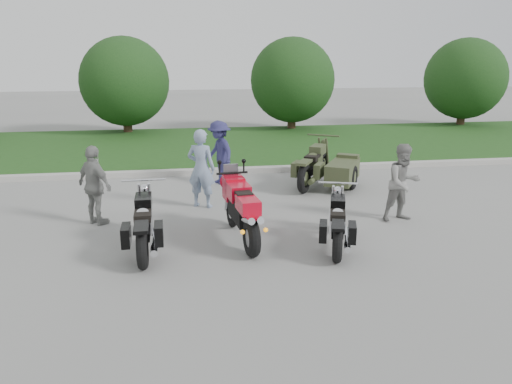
{
  "coord_description": "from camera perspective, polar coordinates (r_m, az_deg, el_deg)",
  "views": [
    {
      "loc": [
        -0.88,
        -7.85,
        3.32
      ],
      "look_at": [
        0.5,
        1.08,
        0.8
      ],
      "focal_mm": 35.0,
      "sensor_mm": 36.0,
      "label": 1
    }
  ],
  "objects": [
    {
      "name": "ground",
      "position": [
        8.57,
        -2.21,
        -7.22
      ],
      "size": [
        80.0,
        80.0,
        0.0
      ],
      "primitive_type": "plane",
      "color": "gray",
      "rests_on": "ground"
    },
    {
      "name": "grass_strip",
      "position": [
        18.31,
        -5.92,
        5.29
      ],
      "size": [
        60.0,
        8.0,
        0.14
      ],
      "primitive_type": "cube",
      "color": "#2A571E",
      "rests_on": "ground"
    },
    {
      "name": "cruiser_sidecar",
      "position": [
        12.83,
        8.47,
        2.55
      ],
      "size": [
        1.97,
        2.39,
        0.98
      ],
      "rotation": [
        0.0,
        0.0,
        -0.53
      ],
      "color": "black",
      "rests_on": "ground"
    },
    {
      "name": "tree_mid_right",
      "position": [
        21.93,
        4.18,
        12.62
      ],
      "size": [
        3.6,
        3.6,
        4.0
      ],
      "color": "#3F2B1C",
      "rests_on": "ground"
    },
    {
      "name": "person_stripe",
      "position": [
        11.04,
        -6.28,
        2.69
      ],
      "size": [
        0.75,
        0.65,
        1.75
      ],
      "primitive_type": "imported",
      "rotation": [
        0.0,
        0.0,
        2.7
      ],
      "color": "#8194B0",
      "rests_on": "ground"
    },
    {
      "name": "curb",
      "position": [
        14.25,
        -5.02,
        2.38
      ],
      "size": [
        60.0,
        0.3,
        0.15
      ],
      "primitive_type": "cube",
      "color": "#ABA8A1",
      "rests_on": "ground"
    },
    {
      "name": "tree_far_right",
      "position": [
        24.96,
        22.79,
        11.84
      ],
      "size": [
        3.6,
        3.6,
        4.0
      ],
      "color": "#3F2B1C",
      "rests_on": "ground"
    },
    {
      "name": "cruiser_left",
      "position": [
        8.77,
        -12.66,
        -3.88
      ],
      "size": [
        0.41,
        2.32,
        0.89
      ],
      "rotation": [
        0.0,
        0.0,
        0.02
      ],
      "color": "black",
      "rests_on": "ground"
    },
    {
      "name": "sportbike_red",
      "position": [
        8.96,
        -1.67,
        -1.93
      ],
      "size": [
        0.52,
        2.24,
        1.06
      ],
      "rotation": [
        0.0,
        0.0,
        0.1
      ],
      "color": "black",
      "rests_on": "ground"
    },
    {
      "name": "person_grey",
      "position": [
        10.5,
        16.5,
        1.02
      ],
      "size": [
        0.87,
        0.73,
        1.59
      ],
      "primitive_type": "imported",
      "rotation": [
        0.0,
        0.0,
        0.19
      ],
      "color": "gray",
      "rests_on": "ground"
    },
    {
      "name": "tree_mid_left",
      "position": [
        21.48,
        -14.78,
        12.1
      ],
      "size": [
        3.6,
        3.6,
        4.0
      ],
      "color": "#3F2B1C",
      "rests_on": "ground"
    },
    {
      "name": "cruiser_right",
      "position": [
        8.87,
        9.31,
        -3.73
      ],
      "size": [
        0.76,
        2.07,
        0.82
      ],
      "rotation": [
        0.0,
        0.0,
        -0.3
      ],
      "color": "black",
      "rests_on": "ground"
    },
    {
      "name": "person_denim",
      "position": [
        13.04,
        -4.2,
        4.53
      ],
      "size": [
        1.01,
        1.23,
        1.65
      ],
      "primitive_type": "imported",
      "rotation": [
        0.0,
        0.0,
        -1.13
      ],
      "color": "navy",
      "rests_on": "ground"
    },
    {
      "name": "person_back",
      "position": [
        10.34,
        -17.93,
        0.71
      ],
      "size": [
        0.94,
        0.94,
        1.6
      ],
      "primitive_type": "imported",
      "rotation": [
        0.0,
        0.0,
        2.36
      ],
      "color": "gray",
      "rests_on": "ground"
    }
  ]
}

